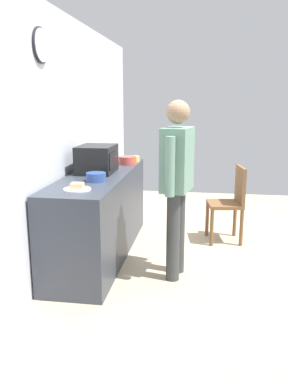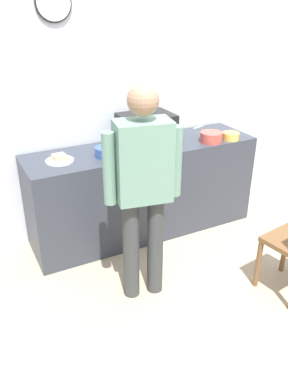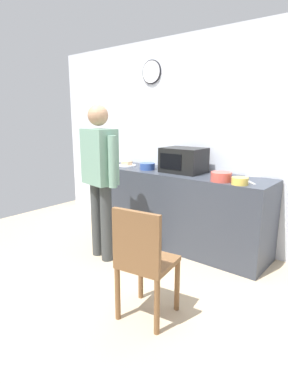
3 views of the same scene
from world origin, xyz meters
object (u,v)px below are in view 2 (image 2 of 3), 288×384
sandwich_plate (60,159)px  person_standing (143,182)px  salad_bowl (231,136)px  microwave (146,130)px  mixing_bowl (211,137)px  cereal_bowl (106,152)px  spoon_utensil (227,134)px  fork_utensil (199,127)px

sandwich_plate → person_standing: bearing=-66.0°
salad_bowl → person_standing: bearing=-153.5°
microwave → person_standing: size_ratio=0.29×
sandwich_plate → mixing_bowl: bearing=-6.4°
cereal_bowl → spoon_utensil: (1.37, 0.01, -0.04)m
mixing_bowl → fork_utensil: 0.50m
sandwich_plate → fork_utensil: size_ratio=1.45×
fork_utensil → spoon_utensil: (0.12, -0.35, 0.00)m
salad_bowl → person_standing: 1.48m
salad_bowl → fork_utensil: 0.50m
sandwich_plate → cereal_bowl: (0.41, -0.06, 0.02)m
person_standing → mixing_bowl: bearing=32.1°
microwave → sandwich_plate: microwave is taller
microwave → salad_bowl: bearing=-17.2°
spoon_utensil → person_standing: person_standing is taller
spoon_utensil → cereal_bowl: bearing=-179.7°
salad_bowl → cereal_bowl: cereal_bowl is taller
mixing_bowl → spoon_utensil: (0.29, 0.11, -0.05)m
microwave → cereal_bowl: microwave is taller
person_standing → sandwich_plate: bearing=114.0°
microwave → mixing_bowl: 0.66m
fork_utensil → salad_bowl: bearing=-84.0°
mixing_bowl → microwave: bearing=159.9°
salad_bowl → spoon_utensil: 0.16m
fork_utensil → spoon_utensil: bearing=-71.2°
cereal_bowl → fork_utensil: (1.25, 0.36, -0.04)m
salad_bowl → person_standing: person_standing is taller
cereal_bowl → mixing_bowl: size_ratio=0.89×
cereal_bowl → spoon_utensil: bearing=0.3°
spoon_utensil → person_standing: bearing=-149.9°
microwave → salad_bowl: (0.83, -0.26, -0.11)m
spoon_utensil → sandwich_plate: bearing=178.3°
microwave → fork_utensil: 0.83m
microwave → fork_utensil: microwave is taller
mixing_bowl → sandwich_plate: bearing=173.6°
cereal_bowl → fork_utensil: size_ratio=1.16×
sandwich_plate → spoon_utensil: size_ratio=1.45×
person_standing → salad_bowl: bearing=26.5°
microwave → sandwich_plate: (-0.88, -0.06, -0.13)m
cereal_bowl → mixing_bowl: bearing=-5.7°
spoon_utensil → person_standing: (-1.39, -0.81, 0.07)m
cereal_bowl → person_standing: (-0.03, -0.80, 0.03)m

